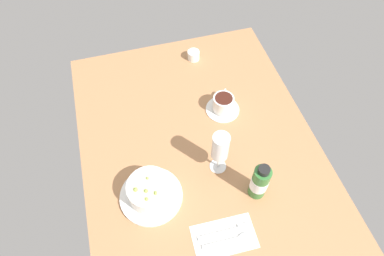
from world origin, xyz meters
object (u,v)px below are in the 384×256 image
(wine_glass, at_px, (220,148))
(porridge_bowl, at_px, (150,192))
(coffee_cup, at_px, (223,104))
(creamer_jug, at_px, (194,55))
(sauce_bottle_green, at_px, (260,182))
(cutlery_setting, at_px, (226,236))

(wine_glass, bearing_deg, porridge_bowl, -78.85)
(coffee_cup, bearing_deg, creamer_jug, -173.92)
(creamer_jug, bearing_deg, coffee_cup, 6.08)
(coffee_cup, distance_m, sauce_bottle_green, 0.36)
(wine_glass, bearing_deg, cutlery_setting, -12.49)
(creamer_jug, height_order, sauce_bottle_green, sauce_bottle_green)
(coffee_cup, relative_size, wine_glass, 0.71)
(porridge_bowl, bearing_deg, wine_glass, 101.15)
(sauce_bottle_green, bearing_deg, creamer_jug, -177.47)
(wine_glass, bearing_deg, creamer_jug, 173.26)
(porridge_bowl, distance_m, creamer_jug, 0.66)
(porridge_bowl, xyz_separation_m, cutlery_setting, (0.19, 0.19, -0.04))
(cutlery_setting, xyz_separation_m, sauce_bottle_green, (-0.11, 0.14, 0.07))
(sauce_bottle_green, bearing_deg, coffee_cup, 179.54)
(porridge_bowl, height_order, creamer_jug, porridge_bowl)
(porridge_bowl, bearing_deg, creamer_jug, 152.10)
(cutlery_setting, height_order, wine_glass, wine_glass)
(coffee_cup, bearing_deg, cutlery_setting, -17.42)
(porridge_bowl, distance_m, wine_glass, 0.26)
(porridge_bowl, bearing_deg, sauce_bottle_green, 77.31)
(creamer_jug, xyz_separation_m, wine_glass, (0.53, -0.06, 0.10))
(cutlery_setting, xyz_separation_m, coffee_cup, (-0.47, 0.15, 0.03))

